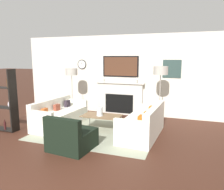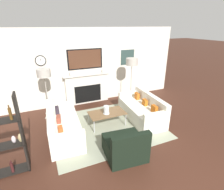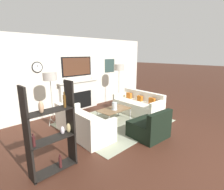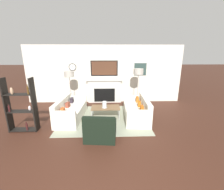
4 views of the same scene
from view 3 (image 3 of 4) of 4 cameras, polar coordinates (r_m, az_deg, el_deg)
The scene contains 10 objects.
fireplace_wall at distance 6.75m, azimuth -11.31°, elevation 5.55°, with size 7.35×0.28×2.70m.
area_rug at distance 5.58m, azimuth 0.84°, elevation -8.88°, with size 3.05×2.58×0.01m.
couch_left at distance 4.75m, azimuth -9.59°, elevation -9.56°, with size 0.87×1.81×0.76m.
couch_right at distance 6.36m, azimuth 8.53°, elevation -3.45°, with size 0.90×1.81×0.78m.
armchair at distance 4.68m, azimuth 12.16°, elevation -10.43°, with size 0.92×0.89×0.76m.
coffee_table at distance 5.54m, azimuth 0.74°, elevation -4.88°, with size 1.04×0.60×0.41m.
hurricane_candle at distance 5.45m, azimuth 0.81°, elevation -3.77°, with size 0.18×0.18×0.24m.
floor_lamp_left at distance 5.31m, azimuth -19.60°, elevation 5.46°, with size 0.39×0.39×1.61m.
floor_lamp_right at distance 7.04m, azimuth 2.31°, elevation 8.83°, with size 0.41×0.41×1.71m.
shelf_unit at distance 3.34m, azimuth -19.07°, elevation -11.12°, with size 0.84×0.28×1.66m.
Camera 3 is at (-3.70, -0.39, 2.14)m, focal length 28.00 mm.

